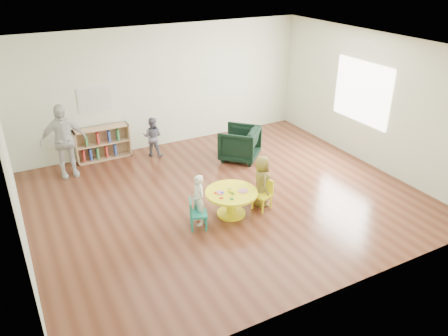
% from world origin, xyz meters
% --- Properties ---
extents(room, '(7.10, 7.00, 2.80)m').
position_xyz_m(room, '(0.01, 0.00, 1.89)').
color(room, '#552A1A').
rests_on(room, ground).
extents(activity_table, '(0.92, 0.92, 0.50)m').
position_xyz_m(activity_table, '(-0.20, -0.59, 0.32)').
color(activity_table, '#FFF815').
rests_on(activity_table, ground).
extents(kid_chair_left, '(0.37, 0.37, 0.54)m').
position_xyz_m(kid_chair_left, '(-0.92, -0.69, 0.29)').
color(kid_chair_left, '#188872').
rests_on(kid_chair_left, ground).
extents(kid_chair_right, '(0.38, 0.38, 0.56)m').
position_xyz_m(kid_chair_right, '(0.42, -0.66, 0.30)').
color(kid_chair_right, '#FFF815').
rests_on(kid_chair_right, ground).
extents(bookshelf, '(1.20, 0.30, 0.75)m').
position_xyz_m(bookshelf, '(-1.61, 2.86, 0.37)').
color(bookshelf, tan).
rests_on(bookshelf, ground).
extents(alphabet_poster, '(0.74, 0.01, 0.54)m').
position_xyz_m(alphabet_poster, '(-1.60, 2.98, 1.35)').
color(alphabet_poster, white).
rests_on(alphabet_poster, ground).
extents(armchair, '(1.14, 1.14, 0.75)m').
position_xyz_m(armchair, '(1.09, 1.37, 0.37)').
color(armchair, black).
rests_on(armchair, ground).
extents(child_left, '(0.22, 0.33, 0.91)m').
position_xyz_m(child_left, '(-0.83, -0.59, 0.45)').
color(child_left, white).
rests_on(child_left, ground).
extents(child_right, '(0.43, 0.54, 0.97)m').
position_xyz_m(child_right, '(0.45, -0.54, 0.49)').
color(child_right, gold).
rests_on(child_right, ground).
extents(toddler, '(0.56, 0.54, 0.92)m').
position_xyz_m(toddler, '(-0.55, 2.47, 0.46)').
color(toddler, '#161737').
rests_on(toddler, ground).
extents(adult_caretaker, '(0.92, 0.40, 1.55)m').
position_xyz_m(adult_caretaker, '(-2.46, 2.34, 0.77)').
color(adult_caretaker, silver).
rests_on(adult_caretaker, ground).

